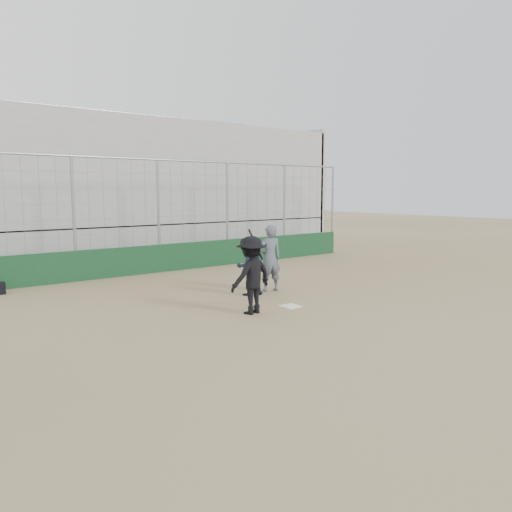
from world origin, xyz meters
TOP-DOWN VIEW (x-y plane):
  - ground at (0.00, 0.00)m, footprint 90.00×90.00m
  - home_plate at (0.00, 0.00)m, footprint 0.44×0.44m
  - backstop at (0.00, 7.00)m, footprint 18.10×0.25m
  - bleachers at (0.00, 11.95)m, footprint 20.25×6.70m
  - batter_at_plate at (-1.20, 0.08)m, footprint 1.28×0.86m
  - catcher_crouched at (0.06, 1.76)m, footprint 0.92×0.80m
  - umpire at (0.85, 1.83)m, footprint 0.79×0.61m

SIDE VIEW (x-z plane):
  - ground at x=0.00m, z-range 0.00..0.00m
  - home_plate at x=0.00m, z-range 0.00..0.02m
  - catcher_crouched at x=0.06m, z-range 0.00..1.08m
  - umpire at x=0.85m, z-range 0.00..1.75m
  - batter_at_plate at x=-1.20m, z-range -0.07..1.92m
  - backstop at x=0.00m, z-range -1.06..2.98m
  - bleachers at x=0.00m, z-range -0.57..6.41m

